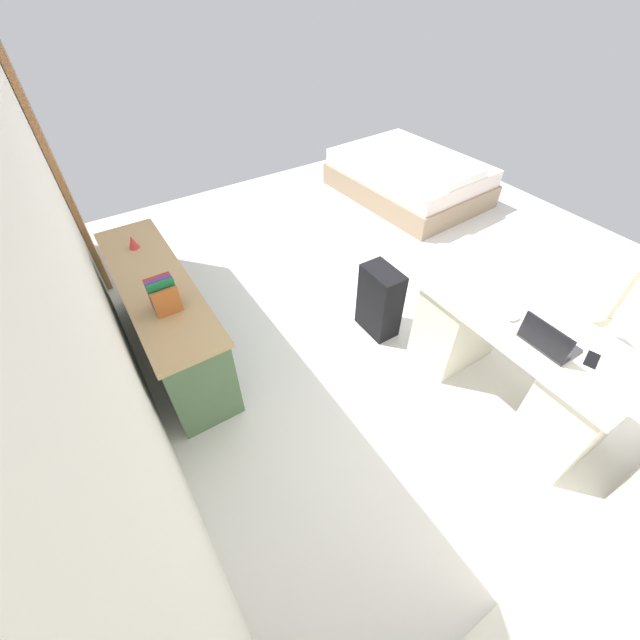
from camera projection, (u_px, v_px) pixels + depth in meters
The scene contains 13 objects.
ground_plane at pixel (384, 287), 4.06m from camera, with size 5.90×5.90×0.00m, color silver.
wall_back at pixel (68, 248), 2.19m from camera, with size 4.90×0.10×2.67m, color white.
door_wooden at pixel (58, 174), 3.59m from camera, with size 0.88×0.05×2.04m, color #936038.
desk at pixel (511, 359), 2.85m from camera, with size 1.44×0.66×0.75m.
office_chair at pixel (568, 310), 3.18m from camera, with size 0.59×0.59×0.94m.
credenza at pixel (166, 317), 3.19m from camera, with size 1.80×0.48×0.75m.
bed at pixel (409, 177), 5.32m from camera, with size 1.98×1.51×0.58m.
suitcase_black at pixel (380, 301), 3.42m from camera, with size 0.36×0.22×0.63m, color black.
laptop at pixel (548, 341), 2.42m from camera, with size 0.31×0.22×0.21m.
computer_mouse at pixel (514, 317), 2.61m from camera, with size 0.06×0.10×0.03m, color white.
cell_phone_near_laptop at pixel (592, 360), 2.37m from camera, with size 0.07×0.14×0.01m, color black.
book_row at pixel (164, 295), 2.64m from camera, with size 0.15×0.17×0.24m.
figurine_small at pixel (133, 242), 3.19m from camera, with size 0.08×0.08×0.11m, color red.
Camera 1 is at (-2.30, 2.26, 2.57)m, focal length 22.59 mm.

